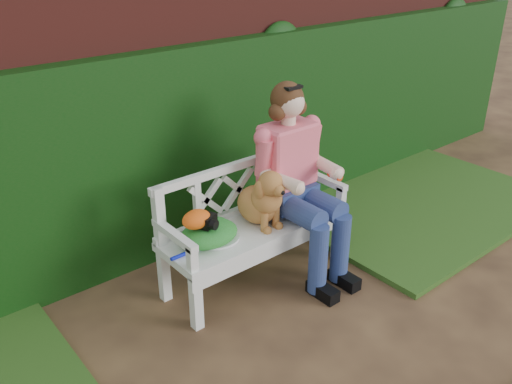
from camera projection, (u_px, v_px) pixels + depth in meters
ground at (299, 360)px, 3.47m from camera, size 60.00×60.00×0.00m
brick_wall at (139, 123)px, 4.31m from camera, size 10.00×0.30×2.20m
ivy_hedge at (156, 160)px, 4.27m from camera, size 10.00×0.18×1.70m
grass_right at (410, 201)px, 5.46m from camera, size 2.60×2.00×0.05m
garden_bench at (256, 251)px, 4.21m from camera, size 1.64×0.77×0.48m
seated_woman at (292, 178)px, 4.16m from camera, size 0.65×0.87×1.54m
dog at (261, 195)px, 4.01m from camera, size 0.34×0.45×0.47m
tennis_racket at (217, 241)px, 3.85m from camera, size 0.60×0.28×0.03m
green_bag at (209, 233)px, 3.83m from camera, size 0.49×0.40×0.15m
camera_item at (207, 221)px, 3.75m from camera, size 0.15×0.14×0.08m
baseball_glove at (197, 219)px, 3.72m from camera, size 0.25×0.21×0.13m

